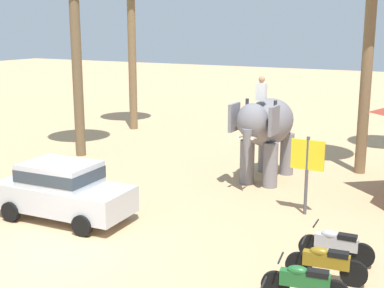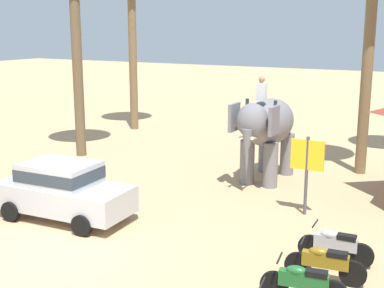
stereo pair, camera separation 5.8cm
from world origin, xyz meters
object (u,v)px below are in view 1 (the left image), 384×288
Objects in this scene: elephant_with_mahout at (266,127)px; motorcycle_mid_row at (305,282)px; motorcycle_far_in_row at (336,245)px; signboard_yellow at (307,160)px; car_sedan_foreground at (63,189)px; motorcycle_fourth_in_row at (326,262)px.

elephant_with_mahout is 8.98m from motorcycle_mid_row.
motorcycle_mid_row is (3.89, -7.96, -1.53)m from elephant_with_mahout.
signboard_yellow is (-1.63, 2.94, 1.22)m from motorcycle_far_in_row.
motorcycle_far_in_row is at bearing 87.31° from motorcycle_mid_row.
signboard_yellow is (2.36, -2.80, -0.30)m from elephant_with_mahout.
elephant_with_mahout reaches higher than car_sedan_foreground.
motorcycle_fourth_in_row is 0.75× the size of signboard_yellow.
motorcycle_mid_row is 1.14m from motorcycle_fourth_in_row.
signboard_yellow reaches higher than motorcycle_far_in_row.
motorcycle_mid_row is 5.51m from signboard_yellow.
motorcycle_far_in_row is (7.78, 0.84, -0.46)m from car_sedan_foreground.
signboard_yellow is at bearing 119.01° from motorcycle_far_in_row.
elephant_with_mahout is at bearing 130.09° from signboard_yellow.
motorcycle_fourth_in_row is 4.53m from signboard_yellow.
motorcycle_fourth_in_row is at bearing -67.46° from signboard_yellow.
elephant_with_mahout reaches higher than signboard_yellow.
elephant_with_mahout reaches higher than motorcycle_far_in_row.
car_sedan_foreground is at bearing -173.86° from motorcycle_far_in_row.
motorcycle_far_in_row is at bearing 92.14° from motorcycle_fourth_in_row.
elephant_with_mahout reaches higher than motorcycle_fourth_in_row.
elephant_with_mahout is at bearing 116.03° from motorcycle_mid_row.
car_sedan_foreground is 2.33× the size of motorcycle_fourth_in_row.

